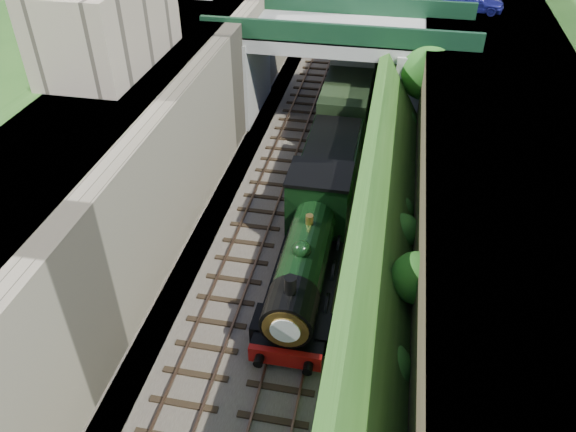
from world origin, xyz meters
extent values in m
cube|color=#473F38|center=(0.00, 20.00, 0.10)|extent=(10.00, 90.00, 0.20)
cube|color=#756B56|center=(-5.50, 20.00, 3.50)|extent=(1.00, 90.00, 7.00)
cube|color=#262628|center=(-9.00, 20.00, 3.50)|extent=(6.00, 90.00, 7.00)
cube|color=#262628|center=(9.50, 20.00, 3.12)|extent=(8.00, 90.00, 6.25)
cube|color=#1E4714|center=(5.00, 20.00, 2.70)|extent=(4.02, 90.00, 6.36)
sphere|color=#194C14|center=(4.69, 1.89, 2.39)|extent=(1.87, 1.87, 1.87)
sphere|color=#194C14|center=(5.52, 4.94, 3.75)|extent=(1.90, 1.90, 1.90)
sphere|color=#194C14|center=(4.98, 8.70, 2.87)|extent=(1.52, 1.52, 1.52)
sphere|color=#194C14|center=(4.81, 10.56, 2.59)|extent=(1.34, 1.34, 1.34)
sphere|color=#194C14|center=(3.65, 14.44, 0.71)|extent=(1.78, 1.78, 1.78)
sphere|color=#194C14|center=(3.56, 16.59, 0.56)|extent=(1.27, 1.27, 1.27)
sphere|color=#194C14|center=(4.62, 19.58, 2.28)|extent=(1.87, 1.87, 1.87)
sphere|color=#194C14|center=(6.16, 23.23, 4.79)|extent=(2.30, 2.30, 2.30)
sphere|color=#194C14|center=(3.61, 25.26, 0.65)|extent=(2.00, 2.00, 2.00)
sphere|color=#194C14|center=(4.28, 28.39, 1.74)|extent=(1.48, 1.48, 1.48)
sphere|color=#194C14|center=(3.59, 31.38, 0.60)|extent=(1.34, 1.34, 1.34)
sphere|color=#194C14|center=(5.02, 35.16, 2.93)|extent=(2.17, 2.17, 2.17)
sphere|color=#194C14|center=(5.51, 37.95, 3.73)|extent=(1.29, 1.29, 1.29)
sphere|color=#194C14|center=(5.32, 41.10, 3.42)|extent=(1.90, 1.90, 1.90)
sphere|color=#194C14|center=(4.72, 44.25, 2.45)|extent=(1.35, 1.35, 1.35)
cube|color=black|center=(-2.00, 20.00, 0.24)|extent=(2.50, 90.00, 0.07)
cube|color=brown|center=(-2.72, 20.00, 0.33)|extent=(0.08, 90.00, 0.14)
cube|color=brown|center=(-1.28, 20.00, 0.33)|extent=(0.08, 90.00, 0.14)
cube|color=black|center=(1.20, 20.00, 0.24)|extent=(2.50, 90.00, 0.07)
cube|color=brown|center=(0.48, 20.00, 0.33)|extent=(0.08, 90.00, 0.14)
cube|color=brown|center=(1.92, 20.00, 0.33)|extent=(0.08, 90.00, 0.14)
cube|color=gray|center=(0.50, 24.00, 5.70)|extent=(16.00, 6.00, 0.90)
cube|color=#163C23|center=(0.50, 21.15, 6.65)|extent=(16.00, 0.30, 1.20)
cube|color=#163C23|center=(0.50, 26.85, 6.65)|extent=(16.00, 0.30, 1.20)
cube|color=gray|center=(-5.50, 24.00, 2.85)|extent=(1.40, 6.40, 5.70)
cube|color=gray|center=(5.20, 24.00, 2.85)|extent=(2.40, 6.40, 5.70)
cube|color=gray|center=(-9.50, 14.00, 9.00)|extent=(4.00, 8.00, 4.00)
cylinder|color=black|center=(5.80, 21.72, 2.20)|extent=(0.30, 0.30, 4.40)
sphere|color=#194C14|center=(5.80, 21.72, 4.80)|extent=(3.60, 3.60, 3.60)
sphere|color=#194C14|center=(6.30, 22.52, 4.20)|extent=(2.40, 2.40, 2.40)
imported|color=navy|center=(8.27, 28.52, 6.94)|extent=(4.20, 2.14, 1.37)
cube|color=black|center=(1.20, 6.92, 0.50)|extent=(2.40, 8.40, 0.60)
cube|color=black|center=(1.20, 7.92, 1.05)|extent=(2.70, 10.00, 0.35)
cube|color=maroon|center=(1.20, 2.82, 0.95)|extent=(2.70, 0.25, 0.70)
cylinder|color=black|center=(1.20, 7.12, 2.35)|extent=(1.90, 5.60, 1.90)
cylinder|color=black|center=(1.20, 3.82, 2.35)|extent=(1.96, 1.80, 1.96)
cylinder|color=white|center=(1.20, 2.84, 2.35)|extent=(1.10, 0.05, 1.10)
cylinder|color=black|center=(1.20, 3.82, 3.55)|extent=(0.44, 0.44, 0.90)
sphere|color=black|center=(1.20, 6.12, 3.35)|extent=(0.76, 0.76, 0.76)
cylinder|color=#A57F33|center=(1.20, 7.92, 3.45)|extent=(0.32, 0.32, 0.50)
cube|color=black|center=(1.20, 10.72, 2.50)|extent=(2.75, 2.40, 2.80)
cube|color=black|center=(1.20, 10.72, 3.95)|extent=(2.85, 2.50, 0.15)
cube|color=black|center=(-0.05, 4.32, 0.85)|extent=(0.60, 1.40, 0.90)
cube|color=black|center=(2.45, 4.32, 0.85)|extent=(0.60, 1.40, 0.90)
cube|color=black|center=(1.20, 15.12, 0.45)|extent=(2.30, 6.00, 0.50)
cube|color=black|center=(1.20, 15.12, 0.70)|extent=(2.60, 6.00, 0.50)
cube|color=black|center=(1.20, 15.12, 1.90)|extent=(2.70, 6.00, 2.40)
cube|color=black|center=(1.20, 15.12, 3.15)|extent=(2.50, 5.60, 0.20)
cube|color=black|center=(1.20, 27.72, 0.40)|extent=(2.30, 17.00, 0.40)
cube|color=black|center=(1.20, 27.72, 0.65)|extent=(2.50, 17.00, 0.50)
cube|color=black|center=(1.20, 27.72, 2.15)|extent=(2.80, 18.00, 2.70)
cube|color=slate|center=(1.20, 27.72, 3.65)|extent=(2.90, 18.00, 0.50)
cube|color=black|center=(1.20, 46.52, 0.40)|extent=(2.30, 17.00, 0.40)
cube|color=black|center=(1.20, 46.52, 0.65)|extent=(2.50, 17.00, 0.50)
camera|label=1|loc=(3.89, -10.21, 17.25)|focal=35.00mm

